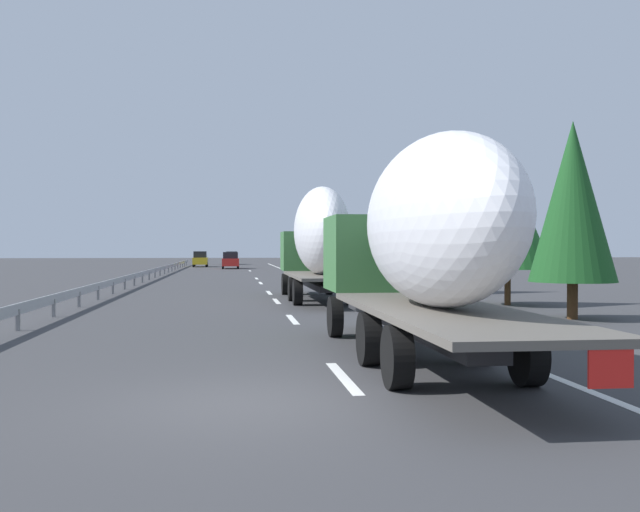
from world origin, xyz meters
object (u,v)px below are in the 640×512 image
object	(u,v)px
car_yellow_coupe	(200,259)
road_sign	(321,249)
truck_lead	(318,239)
car_black_suv	(232,258)
car_red_compact	(230,260)
truck_trailing	(422,238)

from	to	relation	value
car_yellow_coupe	road_sign	bearing A→B (deg)	-163.89
truck_lead	car_black_suv	size ratio (longest dim) A/B	2.66
car_yellow_coupe	car_red_compact	xyz separation A→B (m)	(-8.76, -3.73, -0.02)
truck_trailing	car_yellow_coupe	xyz separation A→B (m)	(77.71, 7.50, -1.51)
truck_trailing	road_sign	xyz separation A→B (m)	(41.02, -3.10, -0.23)
car_yellow_coupe	car_black_suv	xyz separation A→B (m)	(13.58, -3.89, -0.02)
car_yellow_coupe	road_sign	size ratio (longest dim) A/B	1.36
truck_lead	car_red_compact	world-z (taller)	truck_lead
car_red_compact	car_black_suv	xyz separation A→B (m)	(22.34, -0.16, -0.01)
car_black_suv	truck_trailing	bearing A→B (deg)	-177.74
car_yellow_coupe	road_sign	world-z (taller)	road_sign
car_red_compact	road_sign	distance (m)	28.79
truck_trailing	car_black_suv	world-z (taller)	truck_trailing
road_sign	car_black_suv	bearing A→B (deg)	7.60
truck_lead	car_yellow_coupe	distance (m)	61.04
truck_trailing	car_red_compact	bearing A→B (deg)	3.13
truck_trailing	car_black_suv	xyz separation A→B (m)	(91.29, 3.61, -1.54)
truck_lead	car_black_suv	bearing A→B (deg)	2.79
car_yellow_coupe	car_red_compact	size ratio (longest dim) A/B	0.92
car_black_suv	road_sign	distance (m)	50.73
car_yellow_coupe	road_sign	xyz separation A→B (m)	(-36.69, -10.60, 1.28)
car_red_compact	car_black_suv	distance (m)	22.34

